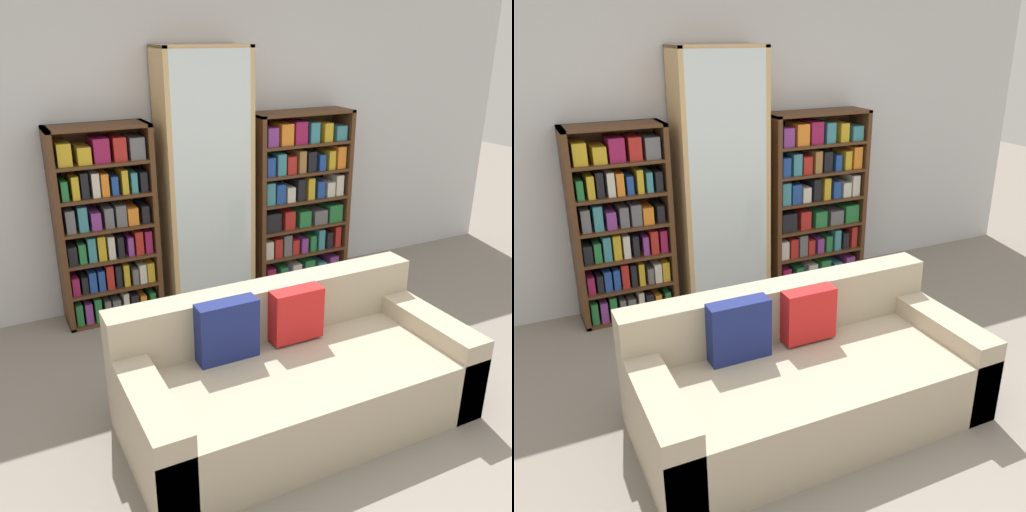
{
  "view_description": "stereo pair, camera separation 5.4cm",
  "coord_description": "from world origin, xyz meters",
  "views": [
    {
      "loc": [
        -1.68,
        -1.98,
        2.18
      ],
      "look_at": [
        -0.02,
        1.34,
        0.71
      ],
      "focal_mm": 40.0,
      "sensor_mm": 36.0,
      "label": 1
    },
    {
      "loc": [
        -1.63,
        -2.01,
        2.18
      ],
      "look_at": [
        -0.02,
        1.34,
        0.71
      ],
      "focal_mm": 40.0,
      "sensor_mm": 36.0,
      "label": 2
    }
  ],
  "objects": [
    {
      "name": "couch",
      "position": [
        -0.2,
        0.48,
        0.27
      ],
      "size": [
        2.02,
        0.96,
        0.77
      ],
      "color": "tan",
      "rests_on": "ground"
    },
    {
      "name": "bookshelf_right",
      "position": [
        0.88,
        2.29,
        0.76
      ],
      "size": [
        0.91,
        0.32,
        1.54
      ],
      "color": "#4C2D19",
      "rests_on": "ground"
    },
    {
      "name": "wall_back",
      "position": [
        0.0,
        2.49,
        1.35
      ],
      "size": [
        6.57,
        0.06,
        2.7
      ],
      "color": "silver",
      "rests_on": "ground"
    },
    {
      "name": "ground_plane",
      "position": [
        0.0,
        0.0,
        0.0
      ],
      "size": [
        16.0,
        16.0,
        0.0
      ],
      "primitive_type": "plane",
      "color": "gray"
    },
    {
      "name": "bookshelf_left",
      "position": [
        -0.85,
        2.29,
        0.75
      ],
      "size": [
        0.76,
        0.32,
        1.55
      ],
      "color": "#4C2D19",
      "rests_on": "ground"
    },
    {
      "name": "display_cabinet",
      "position": [
        -0.02,
        2.27,
        1.04
      ],
      "size": [
        0.73,
        0.36,
        2.09
      ],
      "color": "tan",
      "rests_on": "ground"
    },
    {
      "name": "wine_bottle",
      "position": [
        0.5,
        1.75,
        0.16
      ],
      "size": [
        0.08,
        0.08,
        0.39
      ],
      "color": "#192333",
      "rests_on": "ground"
    }
  ]
}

